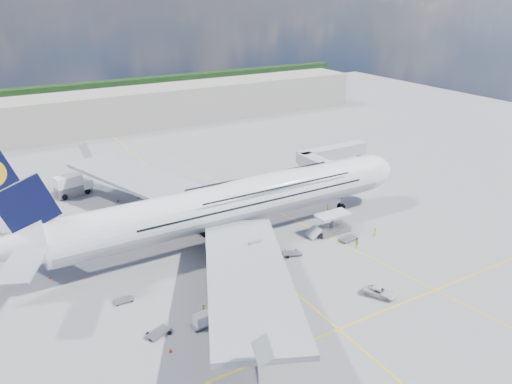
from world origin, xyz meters
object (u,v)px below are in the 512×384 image
cone_wing_left_outer (118,200)px  cone_wing_right_outer (170,350)px  crew_loader (357,244)px  cone_nose (325,196)px  crew_wing (204,311)px  crew_nose (328,209)px  cargo_loader (331,226)px  dolly_nose_near (292,253)px  crew_tug (219,287)px  cone_tail (49,277)px  cone_wing_left_inner (179,219)px  dolly_row_a (123,300)px  catering_truck_inner (168,216)px  baggage_tug (277,299)px  crew_van (375,231)px  service_van (380,292)px  cone_wing_right_inner (263,275)px  dolly_row_c (249,277)px  dolly_row_b (202,320)px  jet_bridge (328,159)px  catering_truck_outer (73,186)px  dolly_nose_far (348,239)px  airliner (233,203)px  dolly_back (159,333)px

cone_wing_left_outer → cone_wing_right_outer: cone_wing_left_outer is taller
crew_loader → cone_nose: 22.96m
crew_wing → crew_nose: bearing=-30.2°
cargo_loader → dolly_nose_near: 11.52m
crew_tug → cone_tail: size_ratio=2.81×
crew_loader → cone_wing_left_inner: bearing=177.1°
dolly_row_a → catering_truck_inner: 25.46m
baggage_tug → crew_van: 28.27m
cone_wing_left_outer → cone_tail: 30.26m
cargo_loader → service_van: 20.97m
cargo_loader → cone_nose: (9.30, 14.02, -0.96)m
cone_wing_left_outer → cone_wing_right_inner: (11.08, -40.61, -0.06)m
dolly_row_c → crew_wing: bearing=-148.9°
baggage_tug → cone_wing_left_outer: (-9.04, 47.66, -0.43)m
crew_van → cone_wing_right_outer: 45.01m
crew_loader → crew_nose: bearing=118.1°
dolly_row_b → cone_wing_right_outer: 6.15m
jet_bridge → cone_nose: (-3.69, -4.03, -6.56)m
catering_truck_outer → crew_wing: catering_truck_outer is taller
baggage_tug → catering_truck_inner: (-3.87, 31.88, 1.03)m
jet_bridge → dolly_row_a: (-52.34, -20.58, -6.55)m
cone_nose → jet_bridge: bearing=47.5°
baggage_tug → crew_nose: size_ratio=1.54×
dolly_row_b → dolly_nose_far: size_ratio=0.89×
airliner → dolly_row_b: size_ratio=25.34×
dolly_back → cone_wing_left_inner: 34.46m
cone_nose → service_van: bearing=-115.4°
jet_bridge → catering_truck_outer: size_ratio=2.35×
crew_loader → cone_wing_left_inner: 34.05m
cone_wing_left_outer → cargo_loader: bearing=-48.8°
catering_truck_inner → cone_wing_right_inner: (5.91, -24.83, -1.53)m
catering_truck_inner → catering_truck_outer: 27.21m
dolly_row_b → crew_van: size_ratio=2.05×
dolly_nose_far → crew_nose: 12.01m
dolly_nose_near → cone_wing_left_outer: cone_wing_left_outer is taller
dolly_nose_near → cone_wing_right_inner: (-7.65, -3.30, -0.12)m
dolly_row_a → cone_tail: cone_tail is taller
baggage_tug → crew_loader: baggage_tug is taller
service_van → crew_van: (12.96, 14.95, 0.11)m
crew_nose → crew_loader: (-4.68, -14.16, -0.10)m
service_van → cone_wing_right_outer: (-30.68, 3.93, -0.37)m
cone_wing_right_inner → catering_truck_inner: bearing=103.4°
jet_bridge → crew_van: bearing=-106.6°
crew_wing → dolly_back: bearing=127.8°
dolly_row_b → crew_nose: size_ratio=1.75×
dolly_row_b → dolly_row_c: (11.15, 7.17, -0.73)m
cone_wing_left_inner → crew_van: bearing=-39.9°
crew_loader → baggage_tug: bearing=-115.6°
cone_tail → crew_van: bearing=-14.9°
airliner → crew_van: airliner is taller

